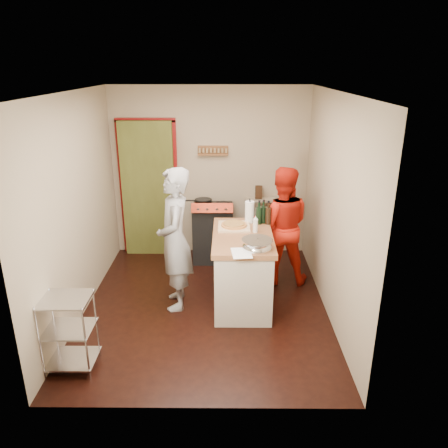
% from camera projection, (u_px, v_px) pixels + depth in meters
% --- Properties ---
extents(floor, '(3.50, 3.50, 0.00)m').
position_uv_depth(floor, '(206.00, 306.00, 5.53)').
color(floor, black).
rests_on(floor, ground).
extents(back_wall, '(3.00, 0.44, 2.60)m').
position_uv_depth(back_wall, '(169.00, 183.00, 6.81)').
color(back_wall, gray).
rests_on(back_wall, ground).
extents(left_wall, '(0.04, 3.50, 2.60)m').
position_uv_depth(left_wall, '(76.00, 208.00, 5.09)').
color(left_wall, gray).
rests_on(left_wall, ground).
extents(right_wall, '(0.04, 3.50, 2.60)m').
position_uv_depth(right_wall, '(333.00, 209.00, 5.07)').
color(right_wall, gray).
rests_on(right_wall, ground).
extents(ceiling, '(3.00, 3.50, 0.02)m').
position_uv_depth(ceiling, '(202.00, 91.00, 4.62)').
color(ceiling, white).
rests_on(ceiling, back_wall).
extents(stove, '(0.60, 0.63, 1.00)m').
position_uv_depth(stove, '(213.00, 232.00, 6.71)').
color(stove, black).
rests_on(stove, ground).
extents(wire_shelving, '(0.48, 0.40, 0.80)m').
position_uv_depth(wire_shelving, '(69.00, 330.00, 4.26)').
color(wire_shelving, silver).
rests_on(wire_shelving, ground).
extents(island, '(0.74, 1.33, 1.24)m').
position_uv_depth(island, '(243.00, 267.00, 5.45)').
color(island, '#B5AE99').
rests_on(island, ground).
extents(person_stripe, '(0.51, 0.70, 1.77)m').
position_uv_depth(person_stripe, '(175.00, 240.00, 5.26)').
color(person_stripe, '#BCBBC1').
rests_on(person_stripe, ground).
extents(person_red, '(0.83, 0.67, 1.63)m').
position_uv_depth(person_red, '(281.00, 226.00, 5.91)').
color(person_red, red).
rests_on(person_red, ground).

